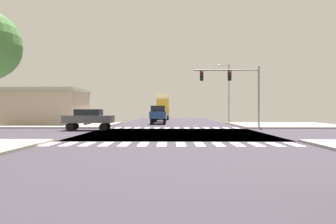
% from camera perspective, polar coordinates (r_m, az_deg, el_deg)
% --- Properties ---
extents(ground, '(90.00, 90.00, 0.05)m').
position_cam_1_polar(ground, '(23.52, 1.31, -4.12)').
color(ground, '#352F39').
extents(sidewalk_corner_ne, '(12.00, 12.00, 0.14)m').
position_cam_1_polar(sidewalk_corner_ne, '(37.86, 21.24, -2.28)').
color(sidewalk_corner_ne, gray).
rests_on(sidewalk_corner_ne, ground).
extents(sidewalk_corner_nw, '(12.00, 12.00, 0.14)m').
position_cam_1_polar(sidewalk_corner_nw, '(37.72, -19.03, -2.28)').
color(sidewalk_corner_nw, gray).
rests_on(sidewalk_corner_nw, ground).
extents(crosswalk_near, '(13.50, 2.00, 0.01)m').
position_cam_1_polar(crosswalk_near, '(16.25, 0.65, -6.05)').
color(crosswalk_near, white).
rests_on(crosswalk_near, ground).
extents(crosswalk_far, '(13.50, 2.00, 0.01)m').
position_cam_1_polar(crosswalk_far, '(30.80, 0.73, -2.99)').
color(crosswalk_far, white).
rests_on(crosswalk_far, ground).
extents(traffic_signal_mast, '(6.61, 0.55, 6.21)m').
position_cam_1_polar(traffic_signal_mast, '(31.22, 12.11, 5.48)').
color(traffic_signal_mast, gray).
rests_on(traffic_signal_mast, ground).
extents(street_lamp, '(1.78, 0.32, 8.31)m').
position_cam_1_polar(street_lamp, '(44.04, 11.07, 4.47)').
color(street_lamp, gray).
rests_on(street_lamp, ground).
extents(bank_building, '(16.31, 7.65, 4.44)m').
position_cam_1_polar(bank_building, '(42.14, -25.40, 0.92)').
color(bank_building, tan).
rests_on(bank_building, ground).
extents(sedan_nearside_1, '(4.30, 1.80, 1.88)m').
position_cam_1_polar(sedan_nearside_1, '(27.97, -14.67, -1.06)').
color(sedan_nearside_1, black).
rests_on(sedan_nearside_1, ground).
extents(sedan_queued_2, '(1.80, 4.30, 1.88)m').
position_cam_1_polar(sedan_queued_2, '(45.81, -1.43, -0.48)').
color(sedan_queued_2, black).
rests_on(sedan_queued_2, ground).
extents(pickup_trailing_2, '(2.00, 5.10, 2.35)m').
position_cam_1_polar(pickup_trailing_2, '(39.01, -1.82, -0.38)').
color(pickup_trailing_2, black).
rests_on(pickup_trailing_2, ground).
extents(box_truck_middle_1, '(2.40, 7.20, 4.85)m').
position_cam_1_polar(box_truck_middle_1, '(57.54, -0.97, 1.15)').
color(box_truck_middle_1, black).
rests_on(box_truck_middle_1, ground).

